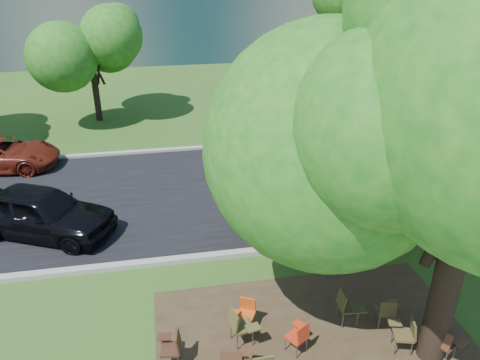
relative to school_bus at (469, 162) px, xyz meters
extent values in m
plane|color=#2B571B|center=(-7.47, -4.02, -1.87)|extent=(160.00, 160.00, 0.00)
cube|color=#382819|center=(-6.47, -4.52, -1.86)|extent=(7.00, 4.50, 0.03)
cube|color=black|center=(-7.47, 2.98, -1.85)|extent=(80.00, 8.00, 0.04)
cube|color=gray|center=(-7.47, -1.02, -1.80)|extent=(80.00, 0.25, 0.14)
cube|color=gray|center=(-7.47, 7.08, -1.80)|extent=(80.00, 0.25, 0.14)
cylinder|color=black|center=(-12.47, 11.98, -0.12)|extent=(0.32, 0.32, 3.50)
sphere|color=#166217|center=(-12.47, 11.98, 2.35)|extent=(4.80, 4.80, 4.80)
cylinder|color=black|center=(0.53, 9.98, 0.23)|extent=(0.38, 0.38, 4.20)
sphere|color=#166217|center=(0.53, 9.98, 3.17)|extent=(5.60, 5.60, 5.60)
cylinder|color=black|center=(-4.16, -5.38, 0.27)|extent=(0.56, 0.56, 4.28)
cube|color=orange|center=(0.13, -0.02, 0.04)|extent=(12.12, 4.14, 2.64)
cube|color=orange|center=(-6.44, 0.80, -0.79)|extent=(1.68, 2.53, 1.03)
cube|color=black|center=(0.13, -0.02, -0.63)|extent=(12.14, 4.17, 0.09)
cube|color=black|center=(0.13, -0.02, -1.03)|extent=(12.14, 4.17, 0.09)
cylinder|color=black|center=(-6.14, -0.60, -1.33)|extent=(1.11, 0.45, 1.08)
cylinder|color=black|center=(-5.81, 2.08, -1.33)|extent=(1.11, 0.45, 1.08)
cube|color=#4B2F1B|center=(-8.15, -5.15, -1.27)|extent=(0.31, 0.35, 0.03)
cube|color=#4E4222|center=(-4.72, -5.15, -1.42)|extent=(0.49, 0.51, 0.05)
cube|color=#4E4222|center=(-4.54, -5.19, -1.21)|extent=(0.20, 0.41, 0.40)
cube|color=#4E4222|center=(-4.79, -4.88, -1.30)|extent=(0.33, 0.28, 0.03)
cylinder|color=slate|center=(-4.92, -5.27, -1.65)|extent=(0.02, 0.02, 0.45)
cylinder|color=slate|center=(-4.51, -5.03, -1.65)|extent=(0.02, 0.02, 0.45)
cube|color=#4D2D1B|center=(-3.98, -5.51, -1.41)|extent=(0.57, 0.58, 0.05)
cube|color=#4D2D1B|center=(-4.14, -5.60, -1.18)|extent=(0.28, 0.41, 0.42)
cube|color=#4D2D1B|center=(-3.73, -5.66, -1.28)|extent=(0.36, 0.34, 0.03)
cylinder|color=slate|center=(-3.91, -5.27, -1.64)|extent=(0.02, 0.02, 0.47)
cylinder|color=slate|center=(-4.05, -5.75, -1.64)|extent=(0.02, 0.02, 0.47)
cube|color=#3D2415|center=(-9.65, -4.64, -1.43)|extent=(0.45, 0.47, 0.05)
cube|color=#3D2415|center=(-9.47, -4.67, -1.21)|extent=(0.15, 0.41, 0.40)
cube|color=#3D2415|center=(-9.75, -4.39, -1.31)|extent=(0.31, 0.26, 0.03)
cylinder|color=slate|center=(-9.46, -4.50, -1.65)|extent=(0.02, 0.02, 0.45)
cube|color=#C74D15|center=(-7.92, -3.90, -1.46)|extent=(0.51, 0.50, 0.05)
cube|color=#C74D15|center=(-7.84, -3.76, -1.26)|extent=(0.36, 0.25, 0.37)
cube|color=#C74D15|center=(-8.17, -3.91, -1.35)|extent=(0.30, 0.32, 0.03)
cylinder|color=slate|center=(-7.86, -4.11, -1.67)|extent=(0.02, 0.02, 0.41)
cylinder|color=slate|center=(-7.98, -3.69, -1.67)|extent=(0.02, 0.02, 0.41)
cube|color=brown|center=(-8.08, -4.30, -1.39)|extent=(0.52, 0.54, 0.05)
cube|color=brown|center=(-8.27, -4.34, -1.15)|extent=(0.19, 0.45, 0.44)
cube|color=brown|center=(-7.87, -4.52, -1.26)|extent=(0.35, 0.30, 0.03)
cylinder|color=slate|center=(-7.94, -4.08, -1.63)|extent=(0.03, 0.03, 0.49)
cylinder|color=slate|center=(-8.22, -4.52, -1.63)|extent=(0.03, 0.03, 0.49)
cube|color=red|center=(-6.97, -4.76, -1.45)|extent=(0.53, 0.53, 0.05)
cube|color=red|center=(-6.88, -4.90, -1.25)|extent=(0.36, 0.28, 0.38)
cube|color=red|center=(-6.85, -4.52, -1.34)|extent=(0.31, 0.33, 0.03)
cylinder|color=slate|center=(-7.19, -4.71, -1.66)|extent=(0.02, 0.02, 0.42)
cylinder|color=slate|center=(-6.75, -4.80, -1.66)|extent=(0.02, 0.02, 0.42)
cube|color=#423E1C|center=(-5.54, -4.13, -1.40)|extent=(0.44, 0.46, 0.05)
cube|color=#423E1C|center=(-5.73, -4.12, -1.17)|extent=(0.12, 0.42, 0.42)
cube|color=#423E1C|center=(-5.40, -4.39, -1.28)|extent=(0.30, 0.24, 0.03)
cylinder|color=slate|center=(-5.35, -3.96, -1.64)|extent=(0.03, 0.03, 0.47)
cylinder|color=slate|center=(-5.73, -4.30, -1.64)|extent=(0.03, 0.03, 0.47)
cube|color=#4B4520|center=(-4.75, -4.36, -1.45)|extent=(0.45, 0.43, 0.05)
cube|color=#4B4520|center=(-4.77, -4.52, -1.25)|extent=(0.38, 0.15, 0.37)
cube|color=#4B4520|center=(-4.50, -4.26, -1.34)|extent=(0.24, 0.29, 0.03)
cylinder|color=slate|center=(-4.88, -4.17, -1.66)|extent=(0.02, 0.02, 0.42)
cylinder|color=slate|center=(-4.61, -4.54, -1.66)|extent=(0.02, 0.02, 0.42)
imported|color=black|center=(-13.23, 1.20, -1.10)|extent=(4.86, 3.54, 1.54)
imported|color=#5A1A0F|center=(-15.76, 6.50, -1.26)|extent=(4.64, 2.52, 1.24)
camera|label=1|loc=(-9.51, -11.89, 5.99)|focal=35.00mm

